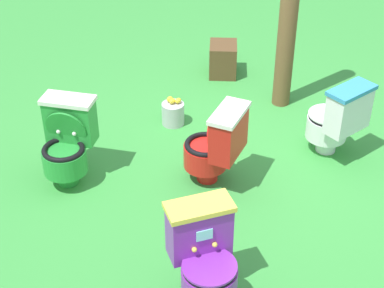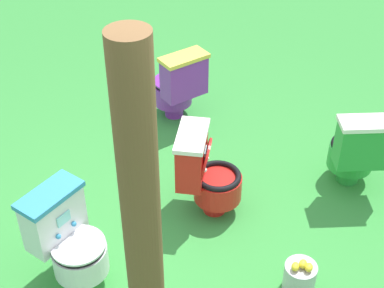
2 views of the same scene
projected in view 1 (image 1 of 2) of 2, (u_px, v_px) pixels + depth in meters
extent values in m
plane|color=green|center=(256.00, 160.00, 5.50)|extent=(14.00, 14.00, 0.00)
cylinder|color=red|center=(207.00, 172.00, 5.23)|extent=(0.21, 0.21, 0.14)
cylinder|color=red|center=(205.00, 155.00, 5.14)|extent=(0.44, 0.44, 0.20)
torus|color=black|center=(206.00, 144.00, 5.08)|extent=(0.42, 0.42, 0.04)
cylinder|color=white|center=(205.00, 150.00, 5.11)|extent=(0.29, 0.29, 0.01)
cube|color=red|center=(229.00, 135.00, 4.93)|extent=(0.44, 0.27, 0.37)
cube|color=white|center=(229.00, 113.00, 4.81)|extent=(0.47, 0.30, 0.04)
cube|color=#8CE0E5|center=(217.00, 127.00, 4.93)|extent=(0.11, 0.03, 0.08)
cylinder|color=red|center=(217.00, 133.00, 4.97)|extent=(0.36, 0.16, 0.35)
sphere|color=white|center=(213.00, 141.00, 4.94)|extent=(0.04, 0.04, 0.04)
sphere|color=white|center=(220.00, 132.00, 5.04)|extent=(0.04, 0.04, 0.04)
cylinder|color=green|center=(68.00, 175.00, 5.20)|extent=(0.24, 0.24, 0.14)
cylinder|color=green|center=(65.00, 160.00, 5.08)|extent=(0.49, 0.49, 0.20)
torus|color=black|center=(63.00, 149.00, 5.02)|extent=(0.47, 0.47, 0.04)
cylinder|color=white|center=(64.00, 155.00, 5.05)|extent=(0.32, 0.32, 0.01)
cube|color=green|center=(70.00, 121.00, 5.10)|extent=(0.34, 0.45, 0.37)
cube|color=white|center=(68.00, 100.00, 4.98)|extent=(0.37, 0.48, 0.04)
cube|color=#8CE0E5|center=(65.00, 122.00, 4.99)|extent=(0.05, 0.10, 0.08)
cylinder|color=green|center=(66.00, 129.00, 5.02)|extent=(0.22, 0.36, 0.35)
sphere|color=white|center=(74.00, 134.00, 5.03)|extent=(0.04, 0.04, 0.04)
sphere|color=white|center=(58.00, 132.00, 5.05)|extent=(0.04, 0.04, 0.04)
cylinder|color=purple|center=(209.00, 281.00, 3.97)|extent=(0.51, 0.51, 0.20)
torus|color=black|center=(209.00, 269.00, 3.91)|extent=(0.49, 0.49, 0.04)
cylinder|color=#EACC4C|center=(209.00, 274.00, 3.94)|extent=(0.33, 0.33, 0.01)
cube|color=purple|center=(199.00, 231.00, 3.98)|extent=(0.45, 0.39, 0.37)
cube|color=#EACC4C|center=(199.00, 207.00, 3.87)|extent=(0.48, 0.42, 0.04)
cube|color=#8CE0E5|center=(205.00, 235.00, 3.87)|extent=(0.10, 0.07, 0.08)
cylinder|color=purple|center=(210.00, 266.00, 3.90)|extent=(0.50, 0.50, 0.02)
sphere|color=#EACC4C|center=(215.00, 245.00, 3.94)|extent=(0.04, 0.04, 0.04)
sphere|color=#EACC4C|center=(194.00, 250.00, 3.91)|extent=(0.04, 0.04, 0.04)
cylinder|color=white|center=(326.00, 144.00, 5.59)|extent=(0.22, 0.22, 0.14)
cylinder|color=white|center=(327.00, 127.00, 5.51)|extent=(0.45, 0.45, 0.20)
torus|color=black|center=(328.00, 117.00, 5.45)|extent=(0.43, 0.43, 0.04)
cylinder|color=#338CBF|center=(328.00, 122.00, 5.48)|extent=(0.29, 0.29, 0.01)
cube|color=white|center=(348.00, 111.00, 5.23)|extent=(0.44, 0.29, 0.37)
cube|color=#338CBF|center=(352.00, 90.00, 5.12)|extent=(0.47, 0.32, 0.04)
cube|color=#8CE0E5|center=(340.00, 101.00, 5.27)|extent=(0.11, 0.04, 0.08)
cylinder|color=white|center=(329.00, 114.00, 5.43)|extent=(0.44, 0.44, 0.02)
sphere|color=#338CBF|center=(333.00, 114.00, 5.29)|extent=(0.04, 0.04, 0.04)
sphere|color=#338CBF|center=(343.00, 108.00, 5.36)|extent=(0.04, 0.04, 0.04)
cube|color=brown|center=(223.00, 59.00, 6.78)|extent=(0.46, 0.44, 0.36)
cylinder|color=#B7B7BF|center=(173.00, 114.00, 5.95)|extent=(0.22, 0.22, 0.22)
ellipsoid|color=yellow|center=(170.00, 99.00, 5.91)|extent=(0.07, 0.05, 0.05)
ellipsoid|color=yellow|center=(178.00, 101.00, 5.88)|extent=(0.07, 0.05, 0.05)
ellipsoid|color=yellow|center=(172.00, 101.00, 5.88)|extent=(0.07, 0.05, 0.05)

